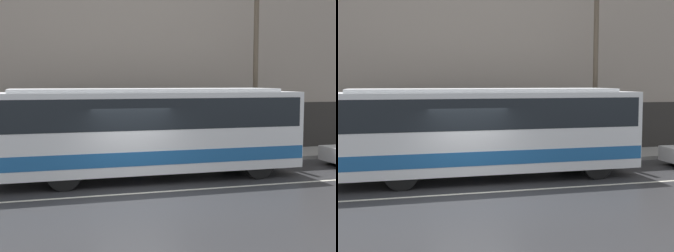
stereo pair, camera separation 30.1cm
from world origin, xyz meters
TOP-DOWN VIEW (x-y plane):
  - ground_plane at (0.00, 0.00)m, footprint 60.00×60.00m
  - sidewalk at (0.00, 5.31)m, footprint 60.00×2.62m
  - building_facade at (0.00, 6.76)m, footprint 60.00×0.35m
  - lane_stripe at (0.00, 0.00)m, footprint 54.00×0.14m
  - transit_bus at (0.80, 2.09)m, footprint 10.58×2.61m
  - utility_pole_near at (6.12, 4.59)m, footprint 0.21×0.21m
  - pedestrian_waiting at (1.26, 5.94)m, footprint 0.36×0.36m

SIDE VIEW (x-z plane):
  - ground_plane at x=0.00m, z-range 0.00..0.00m
  - lane_stripe at x=0.00m, z-range 0.00..0.01m
  - sidewalk at x=0.00m, z-range 0.00..0.15m
  - pedestrian_waiting at x=1.26m, z-range 0.09..1.59m
  - transit_bus at x=0.80m, z-range 0.20..3.29m
  - utility_pole_near at x=6.12m, z-range 0.15..7.50m
  - building_facade at x=0.00m, z-range -0.17..9.20m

